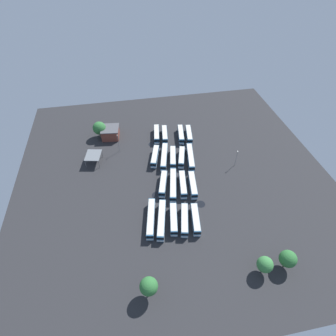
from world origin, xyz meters
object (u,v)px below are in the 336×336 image
at_px(bus_row1_slot4, 190,157).
at_px(bus_row0_slot4, 189,135).
at_px(bus_row0_slot1, 165,135).
at_px(maintenance_shelter, 93,155).
at_px(bus_row0_slot0, 157,134).
at_px(lamp_post_mid_lot, 236,158).
at_px(bus_row1_slot3, 182,157).
at_px(bus_row2_slot3, 183,184).
at_px(bus_row1_slot0, 155,156).
at_px(bus_row2_slot1, 163,184).
at_px(bus_row2_slot4, 193,185).
at_px(tree_east_edge, 288,259).
at_px(lamp_post_far_corner, 118,143).
at_px(bus_row3_slot2, 174,219).
at_px(bus_row1_slot2, 173,157).
at_px(bus_row3_slot4, 195,219).
at_px(bus_row2_slot2, 173,185).
at_px(bus_row3_slot0, 151,218).
at_px(bus_row1_slot1, 164,157).
at_px(bus_row0_slot3, 181,134).
at_px(bus_row3_slot1, 162,220).
at_px(tree_south_edge, 99,128).
at_px(bus_row3_slot3, 184,220).
at_px(tree_northwest, 265,265).
at_px(tree_north_edge, 149,286).
at_px(depot_building, 110,133).

bearing_deg(bus_row1_slot4, bus_row0_slot4, 168.44).
xyz_separation_m(bus_row0_slot1, maintenance_shelter, (11.91, -34.17, 2.09)).
distance_m(bus_row0_slot0, lamp_post_mid_lot, 40.93).
xyz_separation_m(bus_row1_slot3, bus_row2_slot3, (16.33, -3.20, 0.00)).
distance_m(bus_row0_slot4, bus_row1_slot0, 23.04).
distance_m(bus_row2_slot1, maintenance_shelter, 34.66).
bearing_deg(bus_row2_slot4, tree_east_edge, 28.12).
bearing_deg(lamp_post_mid_lot, lamp_post_far_corner, -111.04).
relative_size(bus_row3_slot2, tree_east_edge, 1.73).
height_order(bus_row1_slot2, bus_row2_slot3, same).
bearing_deg(bus_row2_slot1, bus_row3_slot4, 23.52).
height_order(bus_row1_slot2, bus_row2_slot2, same).
distance_m(bus_row1_slot3, bus_row2_slot2, 17.30).
bearing_deg(bus_row2_slot3, bus_row3_slot0, -46.66).
bearing_deg(bus_row1_slot1, bus_row3_slot0, -18.15).
bearing_deg(bus_row0_slot1, bus_row1_slot3, 13.82).
distance_m(bus_row0_slot3, bus_row3_slot1, 51.70).
xyz_separation_m(bus_row1_slot2, tree_east_edge, (55.84, 24.74, 2.84)).
relative_size(bus_row0_slot3, bus_row3_slot4, 1.01).
bearing_deg(bus_row0_slot0, bus_row3_slot0, -11.23).
distance_m(bus_row0_slot4, tree_south_edge, 44.02).
distance_m(bus_row1_slot2, bus_row3_slot3, 34.09).
bearing_deg(bus_row3_slot3, bus_row1_slot4, 162.35).
bearing_deg(bus_row2_slot4, tree_south_edge, -139.19).
bearing_deg(bus_row2_slot1, bus_row2_slot3, 77.08).
bearing_deg(tree_northwest, bus_row2_slot4, -161.73).
relative_size(bus_row1_slot2, bus_row2_slot2, 0.79).
xyz_separation_m(bus_row1_slot2, bus_row3_slot4, (34.46, 1.29, -0.00)).
xyz_separation_m(bus_row1_slot1, tree_east_edge, (57.02, 28.49, 2.84)).
height_order(bus_row1_slot0, tree_north_edge, tree_north_edge).
distance_m(depot_building, tree_south_edge, 5.73).
bearing_deg(bus_row0_slot4, bus_row1_slot1, -46.56).
bearing_deg(tree_south_edge, bus_row1_slot2, 52.87).
height_order(bus_row3_slot4, maintenance_shelter, maintenance_shelter).
xyz_separation_m(bus_row2_slot1, bus_row2_slot3, (1.78, 7.74, 0.00)).
relative_size(bus_row0_slot4, bus_row3_slot3, 0.96).
bearing_deg(bus_row3_slot4, bus_row2_slot2, -165.96).
relative_size(bus_row2_slot1, maintenance_shelter, 1.45).
bearing_deg(bus_row3_slot1, bus_row1_slot0, 175.17).
relative_size(bus_row0_slot1, bus_row2_slot2, 0.74).
bearing_deg(bus_row2_slot1, bus_row1_slot1, 168.44).
xyz_separation_m(bus_row0_slot3, bus_row1_slot0, (13.99, -15.03, 0.00)).
bearing_deg(bus_row0_slot1, lamp_post_mid_lot, 46.56).
xyz_separation_m(bus_row2_slot1, maintenance_shelter, (-20.76, -27.68, 2.09)).
xyz_separation_m(bus_row1_slot0, tree_northwest, (58.31, 24.86, 2.58)).
bearing_deg(tree_north_edge, bus_row0_slot4, 157.66).
relative_size(bus_row2_slot3, lamp_post_mid_lot, 1.65).
relative_size(bus_row1_slot4, tree_northwest, 2.36).
relative_size(bus_row2_slot1, tree_south_edge, 1.51).
bearing_deg(lamp_post_far_corner, tree_east_edge, 35.71).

